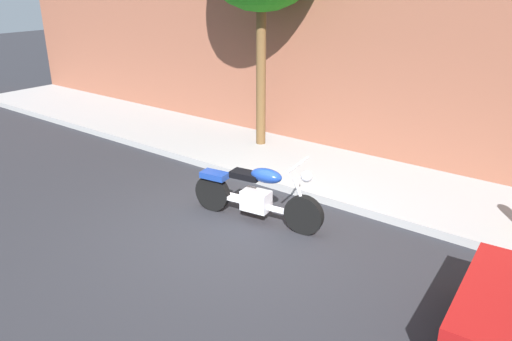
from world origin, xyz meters
name	(u,v)px	position (x,y,z in m)	size (l,w,h in m)	color
ground_plane	(233,232)	(0.00, 0.00, 0.00)	(60.00, 60.00, 0.00)	#28282D
sidewalk	(328,172)	(0.00, 2.90, 0.07)	(23.13, 2.41, 0.14)	#9D9D9D
motorcycle	(256,195)	(0.05, 0.52, 0.45)	(2.25, 0.70, 1.11)	black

